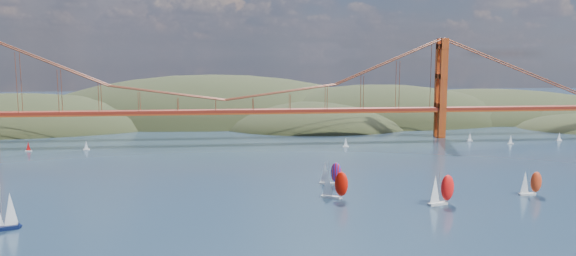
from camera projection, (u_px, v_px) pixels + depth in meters
The scene contains 12 objects.
headlands at pixel (288, 136), 406.63m from camera, with size 725.00×225.00×96.00m.
bridge at pixel (221, 81), 298.75m from camera, with size 552.00×12.00×55.00m.
racer_0 at pixel (334, 184), 181.42m from camera, with size 9.03×6.96×10.23m.
racer_1 at pixel (441, 189), 173.89m from camera, with size 9.39×5.74×10.51m.
racer_2 at pixel (530, 183), 185.92m from camera, with size 7.74×3.18×8.88m.
racer_rwb at pixel (330, 173), 200.96m from camera, with size 8.17×5.85×9.17m.
distant_boat_2 at pixel (28, 146), 269.13m from camera, with size 3.00×2.00×4.70m.
distant_boat_3 at pixel (86, 145), 273.07m from camera, with size 3.00×2.00×4.70m.
distant_boat_4 at pixel (470, 137), 300.36m from camera, with size 3.00×2.00×4.70m.
distant_boat_5 at pixel (511, 139), 291.10m from camera, with size 3.00×2.00×4.70m.
distant_boat_6 at pixel (559, 137), 301.34m from camera, with size 3.00×2.00×4.70m.
distant_boat_8 at pixel (346, 142), 281.64m from camera, with size 3.00×2.00×4.70m.
Camera 1 is at (0.10, -121.55, 46.67)m, focal length 35.00 mm.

